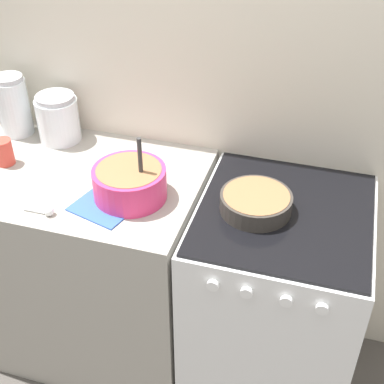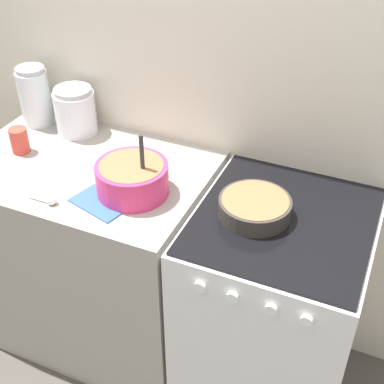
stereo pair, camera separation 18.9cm
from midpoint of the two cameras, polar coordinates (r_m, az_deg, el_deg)
The scene contains 10 objects.
wall_back at distance 2.12m, azimuth 7.17°, elevation 10.54°, with size 4.98×0.05×2.40m.
countertop_cabinet at distance 2.43m, azimuth -8.08°, elevation -6.62°, with size 0.99×0.67×0.94m.
stove at distance 2.21m, azimuth 11.07°, elevation -12.39°, with size 0.63×0.69×0.94m.
mixing_bowl at distance 1.94m, azimuth -3.63°, elevation 1.51°, with size 0.27×0.27×0.25m.
baking_pan at distance 1.87m, azimuth 9.60°, elevation -1.68°, with size 0.25×0.25×0.07m.
storage_jar_left at distance 2.45m, azimuth -14.25°, elevation 9.46°, with size 0.14×0.14×0.26m.
storage_jar_middle at distance 2.35m, azimuth -10.06°, elevation 8.16°, with size 0.18×0.18×0.20m.
tin_can at distance 2.26m, azimuth -15.69°, elevation 5.25°, with size 0.07×0.07×0.11m.
recipe_page at distance 1.95m, azimuth -6.23°, elevation -0.76°, with size 0.26×0.25×0.01m.
measuring_spoon at distance 1.95m, azimuth -12.40°, elevation -0.94°, with size 0.12×0.04×0.04m.
Camera 2 is at (0.61, -1.11, 2.10)m, focal length 50.00 mm.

